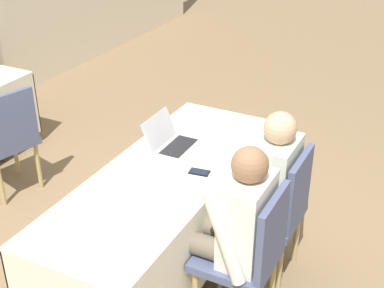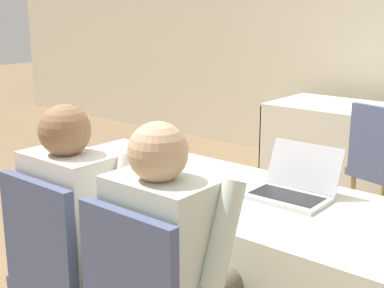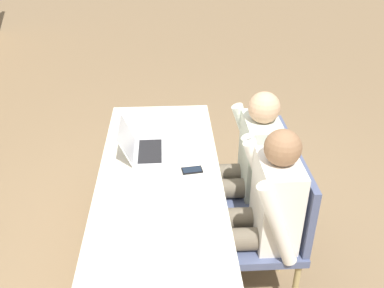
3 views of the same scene
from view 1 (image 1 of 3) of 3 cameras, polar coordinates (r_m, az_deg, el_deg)
ground_plane at (r=3.83m, az=-2.70°, el=-12.45°), size 24.00×24.00×0.00m
conference_table_near at (r=3.49m, az=-2.90°, el=-5.46°), size 2.08×0.76×0.73m
laptop at (r=3.66m, az=-2.05°, el=0.20°), size 0.34×0.31×0.22m
cell_phone at (r=3.38m, az=0.80°, el=-3.02°), size 0.09×0.14×0.01m
paper_beside_laptop at (r=2.93m, az=-7.98°, el=-8.99°), size 0.29×0.34×0.00m
paper_centre_table at (r=3.96m, az=1.32°, el=1.84°), size 0.28×0.34×0.00m
chair_near_left at (r=3.10m, az=6.11°, el=-11.42°), size 0.44×0.44×0.93m
chair_near_right at (r=3.47m, az=9.08°, el=-6.83°), size 0.44×0.44×0.93m
chair_far_spare at (r=4.54m, az=-19.10°, el=0.73°), size 0.54×0.54×0.93m
person_checkered_shirt at (r=3.03m, az=4.41°, el=-8.56°), size 0.50×0.52×1.19m
person_white_shirt at (r=3.41m, az=7.62°, el=-4.20°), size 0.50×0.52×1.19m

